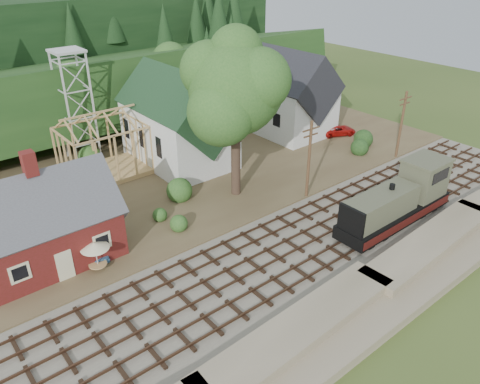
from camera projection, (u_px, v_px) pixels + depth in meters
ground at (293, 248)px, 38.51m from camera, size 140.00×140.00×0.00m
embankment at (379, 302)px, 32.72m from camera, size 64.00×5.00×1.60m
railroad_bed at (293, 247)px, 38.47m from camera, size 64.00×11.00×0.16m
village_flat at (175, 173)px, 50.71m from camera, size 64.00×26.00×0.30m
hillside at (85, 117)px, 67.13m from camera, size 70.00×28.96×12.74m
ridge at (46, 93)px, 78.04m from camera, size 80.00×20.00×12.00m
depot at (44, 226)px, 35.55m from camera, size 10.80×7.41×9.00m
church at (180, 121)px, 50.59m from camera, size 8.40×15.17×13.00m
farmhouse at (289, 97)px, 59.22m from camera, size 8.40×10.80×10.60m
timber_frame at (104, 149)px, 48.61m from camera, size 8.20×6.20×6.99m
lattice_tower at (70, 73)px, 49.50m from camera, size 3.20×3.20×12.12m
big_tree at (236, 94)px, 41.77m from camera, size 10.90×8.40×14.70m
telegraph_pole_near at (309, 159)px, 43.96m from camera, size 2.20×0.28×8.00m
telegraph_pole_far at (401, 124)px, 52.34m from camera, size 2.20×0.28×8.00m
locomotive at (399, 201)px, 40.99m from camera, size 12.65×3.16×5.04m
car_blue at (96, 251)px, 36.71m from camera, size 1.49×3.23×1.07m
car_red at (338, 130)px, 59.96m from camera, size 5.04×3.84×1.27m
patio_set at (95, 247)px, 34.60m from camera, size 2.15×2.15×2.40m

